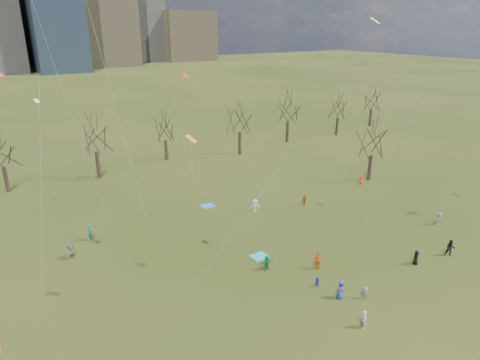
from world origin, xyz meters
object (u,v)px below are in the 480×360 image
blanket_navy (208,206)px  person_1 (364,319)px  person_4 (319,260)px  person_0 (341,290)px  blanket_teal (260,256)px

blanket_navy → person_1: (-0.84, -26.40, 0.73)m
person_1 → person_4: person_4 is taller
blanket_navy → person_4: person_4 is taller
person_0 → person_1: bearing=-129.7°
blanket_navy → person_1: 26.43m
blanket_teal → person_4: person_4 is taller
blanket_navy → person_1: size_ratio=1.08×
person_4 → person_1: bearing=88.1°
blanket_teal → blanket_navy: same height
blanket_teal → person_0: 9.33m
blanket_navy → person_0: 22.80m
blanket_teal → person_1: size_ratio=1.08×
person_1 → person_4: bearing=17.8°
blanket_navy → person_4: bearing=-84.4°
person_4 → person_0: bearing=87.5°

